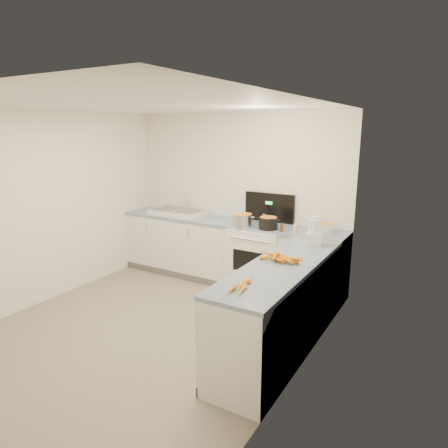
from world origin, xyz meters
The scene contains 19 objects.
floor centered at (0.00, 0.00, 0.00)m, with size 3.50×4.00×0.00m, color gray, non-canonical shape.
ceiling centered at (0.00, 0.00, 2.50)m, with size 3.50×4.00×0.00m, color white, non-canonical shape.
wall_back centered at (0.00, 2.00, 1.25)m, with size 3.50×2.50×0.00m, color white, non-canonical shape.
wall_left centered at (-1.75, 0.00, 1.25)m, with size 4.00×2.50×0.00m, color white, non-canonical shape.
wall_right centered at (1.75, 0.00, 1.25)m, with size 4.00×2.50×0.00m, color white, non-canonical shape.
counter_back centered at (0.00, 1.70, 0.47)m, with size 3.50×0.62×0.94m.
counter_right centered at (1.45, 0.30, 0.47)m, with size 0.62×2.20×0.94m.
stove centered at (0.55, 1.69, 0.47)m, with size 0.76×0.65×1.36m.
sink centered at (-0.90, 1.70, 0.98)m, with size 0.86×0.52×0.31m.
steel_pot centered at (0.37, 1.51, 1.02)m, with size 0.27×0.27×0.19m, color silver.
black_pot centered at (0.72, 1.55, 1.01)m, with size 0.26×0.26×0.18m, color black.
wooden_spoon centered at (0.72, 1.55, 1.11)m, with size 0.01×0.01×0.34m, color #AD7A47.
mixing_bowl centered at (1.41, 1.68, 1.01)m, with size 0.29×0.29×0.13m, color white.
extract_bottle centered at (0.94, 1.50, 1.00)m, with size 0.05×0.05×0.12m, color #593319.
spice_jar centered at (1.11, 1.55, 0.99)m, with size 0.06×0.06×0.10m, color #E5B266.
food_processor centered at (1.50, 1.12, 1.09)m, with size 0.22×0.24×0.34m.
carrot_pile centered at (1.39, 0.38, 0.97)m, with size 0.48×0.30×0.08m.
peeled_carrots centered at (1.38, -0.46, 0.96)m, with size 0.15×0.41×0.04m.
peelings centered at (-1.10, 1.69, 1.02)m, with size 0.21×0.26×0.01m.
Camera 1 is at (2.87, -3.25, 2.25)m, focal length 32.00 mm.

